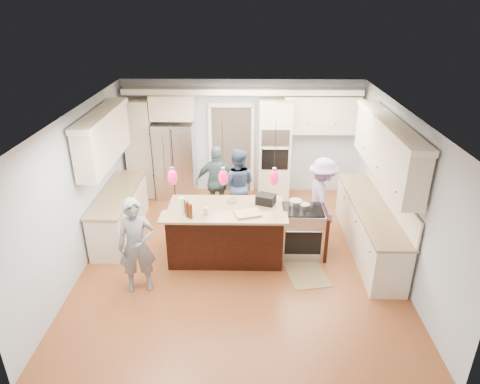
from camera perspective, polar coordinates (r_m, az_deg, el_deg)
The scene contains 23 objects.
ground_plane at distance 8.02m, azimuth -0.05°, elevation -8.54°, with size 6.00×6.00×0.00m, color brown.
room_shell at distance 7.18m, azimuth -0.05°, elevation 3.67°, with size 5.54×6.04×2.72m.
refrigerator at distance 10.12m, azimuth -8.59°, elevation 4.23°, with size 0.90×0.70×1.80m, color #B7B7BC.
oven_column at distance 9.94m, azimuth 4.60°, elevation 5.59°, with size 0.72×0.69×2.30m.
back_upper_cabinets at distance 9.89m, azimuth -4.12°, elevation 8.66°, with size 5.30×0.61×2.54m.
right_counter_run at distance 8.10m, azimuth 17.56°, elevation -0.89°, with size 0.64×3.10×2.51m.
left_cabinets at distance 8.61m, azimuth -16.44°, elevation 0.81°, with size 0.64×2.30×2.51m.
kitchen_island at distance 7.84m, azimuth -1.84°, elevation -5.25°, with size 2.10×1.46×1.12m.
island_range at distance 7.97m, azimuth 8.38°, elevation -5.20°, with size 0.82×0.71×0.92m.
pendant_lights at distance 6.73m, azimuth -2.27°, elevation 2.00°, with size 1.75×0.15×1.03m.
person_bar_end at distance 6.99m, azimuth -13.62°, elevation -7.00°, with size 0.59×0.39×1.62m, color slate.
person_far_left at distance 8.97m, azimuth -0.32°, elevation 0.98°, with size 0.76×0.60×1.57m, color #324362.
person_far_right at distance 9.07m, azimuth -3.01°, elevation 1.31°, with size 0.93×0.39×1.59m, color #466162.
person_range_side at distance 8.54m, azimuth 10.87°, elevation -0.68°, with size 1.03×0.59×1.60m, color #997AA5.
floor_rug at distance 7.68m, azimuth 8.75°, elevation -10.51°, with size 0.65×0.95×0.01m, color #958251.
water_bottle at distance 7.01m, azimuth -7.76°, elevation -1.94°, with size 0.08×0.08×0.32m, color silver.
beer_bottle_a at distance 7.09m, azimuth -7.46°, elevation -1.97°, with size 0.06×0.06×0.24m, color #411C0B.
beer_bottle_b at distance 6.92m, azimuth -6.62°, elevation -2.59°, with size 0.06×0.06×0.25m, color #411C0B.
beer_bottle_c at distance 6.97m, azimuth -7.02°, elevation -2.33°, with size 0.07×0.07×0.26m, color #411C0B.
drink_can at distance 7.02m, azimuth -4.60°, elevation -2.59°, with size 0.07×0.07×0.13m, color #B7B7BC.
cutting_board at distance 7.04m, azimuth 1.01°, elevation -2.90°, with size 0.41×0.29×0.03m, color tan.
pot_large at distance 7.77m, azimuth 7.42°, elevation -1.55°, with size 0.23×0.23×0.14m, color #B7B7BC.
pot_small at distance 7.73m, azimuth 8.57°, elevation -1.92°, with size 0.20×0.20×0.10m, color #B7B7BC.
Camera 1 is at (0.13, -6.70, 4.41)m, focal length 32.00 mm.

